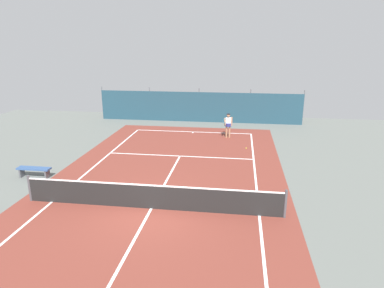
{
  "coord_description": "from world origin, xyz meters",
  "views": [
    {
      "loc": [
        3.21,
        -11.55,
        6.16
      ],
      "look_at": [
        0.76,
        5.9,
        0.9
      ],
      "focal_mm": 31.82,
      "sensor_mm": 36.0,
      "label": 1
    }
  ],
  "objects_px": {
    "courtside_bench": "(34,170)",
    "tennis_ball_near_player": "(246,148)",
    "tennis_net": "(151,197)",
    "parked_car": "(196,106)",
    "tennis_player": "(228,124)"
  },
  "relations": [
    {
      "from": "tennis_ball_near_player",
      "to": "parked_car",
      "type": "xyz_separation_m",
      "value": [
        -4.26,
        9.19,
        0.81
      ]
    },
    {
      "from": "tennis_ball_near_player",
      "to": "courtside_bench",
      "type": "bearing_deg",
      "value": -148.99
    },
    {
      "from": "tennis_net",
      "to": "parked_car",
      "type": "bearing_deg",
      "value": 91.74
    },
    {
      "from": "tennis_net",
      "to": "tennis_player",
      "type": "relative_size",
      "value": 6.17
    },
    {
      "from": "tennis_ball_near_player",
      "to": "courtside_bench",
      "type": "distance_m",
      "value": 11.72
    },
    {
      "from": "tennis_net",
      "to": "tennis_player",
      "type": "distance_m",
      "value": 11.02
    },
    {
      "from": "tennis_net",
      "to": "parked_car",
      "type": "height_order",
      "value": "parked_car"
    },
    {
      "from": "tennis_net",
      "to": "tennis_ball_near_player",
      "type": "height_order",
      "value": "tennis_net"
    },
    {
      "from": "tennis_player",
      "to": "parked_car",
      "type": "bearing_deg",
      "value": -72.99
    },
    {
      "from": "tennis_net",
      "to": "tennis_ball_near_player",
      "type": "relative_size",
      "value": 153.33
    },
    {
      "from": "tennis_ball_near_player",
      "to": "tennis_player",
      "type": "bearing_deg",
      "value": 117.26
    },
    {
      "from": "parked_car",
      "to": "courtside_bench",
      "type": "bearing_deg",
      "value": -104.19
    },
    {
      "from": "parked_car",
      "to": "courtside_bench",
      "type": "xyz_separation_m",
      "value": [
        -5.78,
        -15.22,
        -0.46
      ]
    },
    {
      "from": "tennis_player",
      "to": "courtside_bench",
      "type": "xyz_separation_m",
      "value": [
        -8.83,
        -8.38,
        -0.59
      ]
    },
    {
      "from": "courtside_bench",
      "to": "tennis_ball_near_player",
      "type": "bearing_deg",
      "value": 31.01
    }
  ]
}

